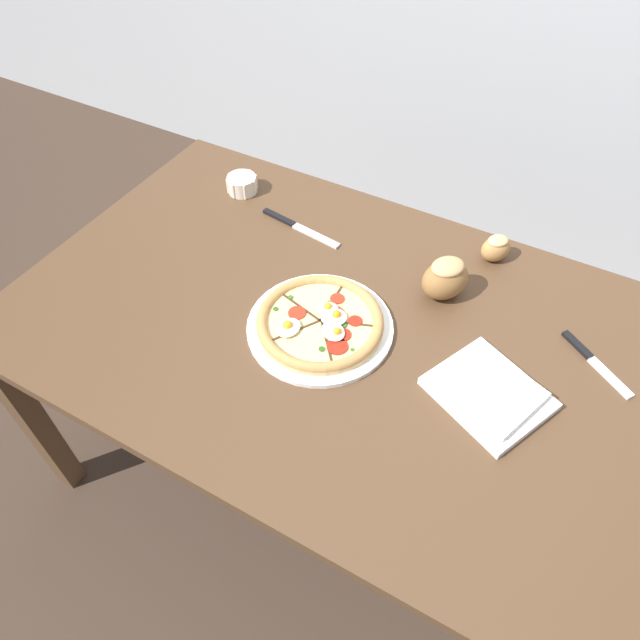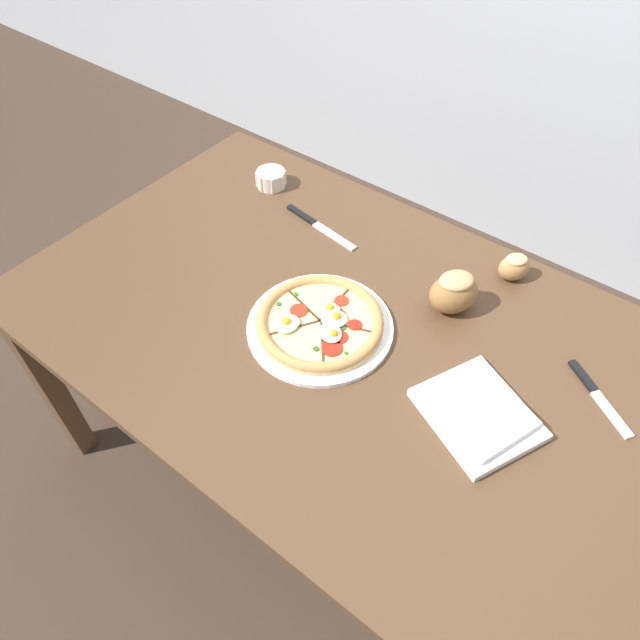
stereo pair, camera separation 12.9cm
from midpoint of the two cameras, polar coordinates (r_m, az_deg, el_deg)
ground_plane at (r=1.93m, az=3.76°, el=-15.09°), size 12.00×12.00×0.00m
dining_table at (r=1.38m, az=5.06°, el=-3.07°), size 1.58×0.97×0.72m
pizza at (r=1.30m, az=2.85°, el=-0.48°), size 0.34×0.34×0.05m
ramekin_bowl at (r=1.72m, az=-2.73°, el=13.90°), size 0.09×0.09×0.05m
napkin_folded at (r=1.22m, az=18.51°, el=-8.97°), size 0.28×0.27×0.04m
bread_piece_near at (r=1.51m, az=21.22°, el=4.86°), size 0.09×0.10×0.07m
bread_piece_mid at (r=1.37m, az=15.91°, el=2.59°), size 0.14×0.15×0.11m
knife_main at (r=1.58m, az=2.30°, el=9.23°), size 0.26×0.05×0.01m
knife_spare at (r=1.36m, az=28.59°, el=-6.91°), size 0.17×0.13×0.01m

